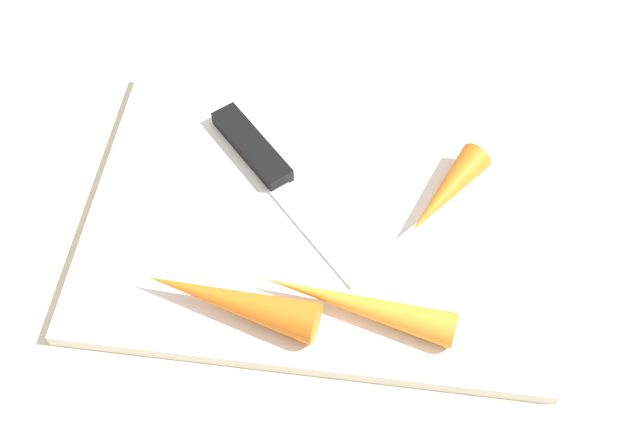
# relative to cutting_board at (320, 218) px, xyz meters

# --- Properties ---
(ground_plane) EXTENTS (1.40, 1.40, 0.00)m
(ground_plane) POSITION_rel_cutting_board_xyz_m (0.00, 0.00, -0.01)
(ground_plane) COLOR #C6B793
(cutting_board) EXTENTS (0.36, 0.26, 0.01)m
(cutting_board) POSITION_rel_cutting_board_xyz_m (0.00, 0.00, 0.00)
(cutting_board) COLOR silver
(cutting_board) RESTS_ON ground_plane
(knife) EXTENTS (0.15, 0.16, 0.01)m
(knife) POSITION_rel_cutting_board_xyz_m (0.05, -0.05, 0.01)
(knife) COLOR #B7B7BC
(knife) RESTS_ON cutting_board
(carrot_longest) EXTENTS (0.14, 0.05, 0.03)m
(carrot_longest) POSITION_rel_cutting_board_xyz_m (-0.04, 0.08, 0.02)
(carrot_longest) COLOR orange
(carrot_longest) RESTS_ON cutting_board
(carrot_shortest) EXTENTS (0.07, 0.09, 0.03)m
(carrot_shortest) POSITION_rel_cutting_board_xyz_m (-0.10, -0.02, 0.02)
(carrot_shortest) COLOR orange
(carrot_shortest) RESTS_ON cutting_board
(carrot_medium) EXTENTS (0.13, 0.05, 0.03)m
(carrot_medium) POSITION_rel_cutting_board_xyz_m (0.05, 0.09, 0.02)
(carrot_medium) COLOR orange
(carrot_medium) RESTS_ON cutting_board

